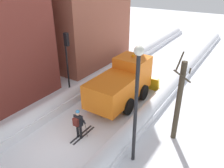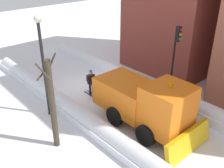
# 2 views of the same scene
# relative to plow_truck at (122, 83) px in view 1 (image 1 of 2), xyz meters

# --- Properties ---
(ground_plane) EXTENTS (80.00, 80.00, 0.00)m
(ground_plane) POSITION_rel_plow_truck_xyz_m (-0.39, 4.17, -1.48)
(ground_plane) COLOR white
(snowbank_left) EXTENTS (1.10, 36.00, 0.98)m
(snowbank_left) POSITION_rel_plow_truck_xyz_m (-3.09, 4.17, -1.06)
(snowbank_left) COLOR white
(snowbank_left) RESTS_ON ground
(snowbank_right) EXTENTS (1.10, 36.00, 0.90)m
(snowbank_right) POSITION_rel_plow_truck_xyz_m (2.30, 4.17, -1.13)
(snowbank_right) COLOR white
(snowbank_right) RESTS_ON ground
(plow_truck) EXTENTS (3.20, 5.98, 3.12)m
(plow_truck) POSITION_rel_plow_truck_xyz_m (0.00, 0.00, 0.00)
(plow_truck) COLOR orange
(plow_truck) RESTS_ON ground
(skier) EXTENTS (0.62, 1.80, 1.81)m
(skier) POSITION_rel_plow_truck_xyz_m (0.02, -4.64, -0.48)
(skier) COLOR black
(skier) RESTS_ON ground
(traffic_light_pole) EXTENTS (0.28, 0.42, 4.60)m
(traffic_light_pole) POSITION_rel_plow_truck_xyz_m (-3.85, -1.10, 1.74)
(traffic_light_pole) COLOR black
(traffic_light_pole) RESTS_ON ground
(street_lamp) EXTENTS (0.40, 0.40, 5.73)m
(street_lamp) POSITION_rel_plow_truck_xyz_m (3.25, -4.43, 2.11)
(street_lamp) COLOR black
(street_lamp) RESTS_ON ground
(bare_tree_near) EXTENTS (0.87, 0.95, 4.84)m
(bare_tree_near) POSITION_rel_plow_truck_xyz_m (4.36, -1.78, 0.86)
(bare_tree_near) COLOR #403628
(bare_tree_near) RESTS_ON ground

